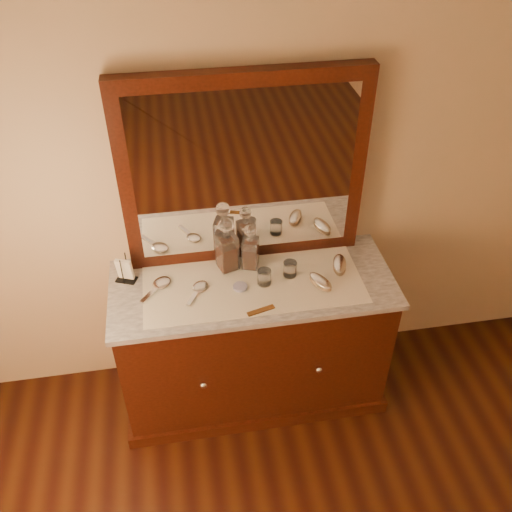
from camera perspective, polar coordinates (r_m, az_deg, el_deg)
name	(u,v)px	position (r m, az deg, el deg)	size (l,w,h in m)	color
dresser_cabinet	(253,342)	(3.10, -0.31, -8.83)	(1.40, 0.55, 0.82)	black
dresser_plinth	(253,384)	(3.39, -0.29, -13.05)	(1.46, 0.59, 0.08)	black
knob_left	(204,385)	(2.87, -5.44, -13.12)	(0.04, 0.04, 0.04)	silver
knob_right	(319,369)	(2.94, 6.51, -11.56)	(0.04, 0.04, 0.04)	silver
marble_top	(253,284)	(2.80, -0.34, -2.96)	(1.44, 0.59, 0.03)	silver
mirror_frame	(244,172)	(2.70, -1.23, 8.70)	(1.20, 0.08, 1.00)	black
mirror_glass	(245,175)	(2.67, -1.12, 8.34)	(1.06, 0.01, 0.86)	white
lace_runner	(253,285)	(2.78, -0.27, -2.97)	(1.10, 0.45, 0.00)	white
pin_dish	(240,287)	(2.75, -1.65, -3.20)	(0.07, 0.07, 0.01)	white
comb	(261,310)	(2.63, 0.51, -5.64)	(0.14, 0.03, 0.01)	brown
napkin_rack	(125,271)	(2.84, -13.39, -1.50)	(0.12, 0.09, 0.15)	black
decanter_left	(227,249)	(2.81, -3.00, 0.72)	(0.12, 0.12, 0.31)	maroon
decanter_right	(250,250)	(2.82, -0.59, 0.58)	(0.10, 0.10, 0.26)	maroon
brush_near	(320,282)	(2.78, 6.67, -2.67)	(0.13, 0.16, 0.04)	#8F7357
brush_far	(339,265)	(2.89, 8.62, -0.91)	(0.11, 0.17, 0.04)	#8F7357
hand_mirror_outer	(159,285)	(2.80, -9.94, -2.95)	(0.18, 0.20, 0.02)	silver
hand_mirror_inner	(199,289)	(2.76, -5.91, -3.36)	(0.14, 0.19, 0.02)	silver
tumblers	(277,273)	(2.78, 2.21, -1.75)	(0.21, 0.11, 0.08)	white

